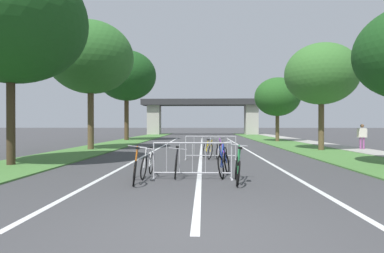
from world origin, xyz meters
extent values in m
plane|color=#3D3D3F|center=(0.00, 0.00, 0.00)|extent=(300.00, 300.00, 0.00)
cube|color=#477A38|center=(-6.74, 22.15, 0.03)|extent=(3.28, 54.14, 0.05)
cube|color=#477A38|center=(6.74, 22.15, 0.03)|extent=(3.28, 54.14, 0.05)
cube|color=#9E9B93|center=(9.29, 22.15, 0.04)|extent=(1.83, 54.14, 0.08)
cube|color=silver|center=(0.00, 15.66, 0.00)|extent=(0.14, 31.32, 0.01)
cube|color=silver|center=(2.81, 15.66, 0.00)|extent=(0.14, 31.32, 0.01)
cube|color=silver|center=(-2.81, 15.66, 0.00)|extent=(0.14, 31.32, 0.01)
cube|color=#2D2D30|center=(0.00, 44.74, 5.00)|extent=(18.65, 3.84, 0.90)
cube|color=#ADA89E|center=(-7.55, 44.74, 2.28)|extent=(1.89, 2.40, 4.55)
cube|color=#ADA89E|center=(7.55, 44.74, 2.28)|extent=(1.89, 2.40, 4.55)
cylinder|color=#3D2D1E|center=(-7.10, 7.23, 1.69)|extent=(0.30, 0.30, 3.39)
ellipsoid|color=#194719|center=(-7.10, 7.23, 5.49)|extent=(5.60, 5.60, 4.76)
cylinder|color=brown|center=(-6.75, 14.67, 1.85)|extent=(0.37, 0.37, 3.70)
ellipsoid|color=#2D6628|center=(-6.75, 14.67, 5.65)|extent=(5.18, 5.18, 4.41)
cylinder|color=#4C3823|center=(-7.39, 26.27, 2.09)|extent=(0.43, 0.43, 4.19)
ellipsoid|color=#194719|center=(-7.39, 26.27, 6.35)|extent=(5.78, 5.78, 4.91)
cylinder|color=brown|center=(7.13, 14.63, 1.48)|extent=(0.33, 0.33, 2.96)
ellipsoid|color=#38702D|center=(7.13, 14.63, 4.56)|extent=(4.26, 4.26, 3.62)
cylinder|color=brown|center=(6.85, 24.49, 1.27)|extent=(0.33, 0.33, 2.54)
ellipsoid|color=#23561E|center=(6.85, 24.49, 4.08)|extent=(4.11, 4.11, 3.49)
cylinder|color=#ADADB2|center=(-1.30, 4.61, 0.53)|extent=(0.04, 0.04, 1.05)
cube|color=#ADADB2|center=(-1.30, 4.61, 0.01)|extent=(0.06, 0.44, 0.03)
cylinder|color=#ADADB2|center=(0.92, 4.59, 0.53)|extent=(0.04, 0.04, 1.05)
cube|color=#ADADB2|center=(0.92, 4.59, 0.01)|extent=(0.06, 0.44, 0.03)
cylinder|color=#ADADB2|center=(-0.19, 4.60, 1.03)|extent=(2.22, 0.06, 0.04)
cylinder|color=#ADADB2|center=(-0.19, 4.60, 0.18)|extent=(2.22, 0.06, 0.04)
cylinder|color=#ADADB2|center=(-0.93, 4.60, 0.61)|extent=(0.02, 0.02, 0.87)
cylinder|color=#ADADB2|center=(-0.56, 4.60, 0.61)|extent=(0.02, 0.02, 0.87)
cylinder|color=#ADADB2|center=(-0.19, 4.60, 0.61)|extent=(0.02, 0.02, 0.87)
cylinder|color=#ADADB2|center=(0.18, 4.60, 0.61)|extent=(0.02, 0.02, 0.87)
cylinder|color=#ADADB2|center=(0.55, 4.59, 0.61)|extent=(0.02, 0.02, 0.87)
cylinder|color=#ADADB2|center=(-0.66, 9.63, 0.53)|extent=(0.04, 0.04, 1.05)
cube|color=#ADADB2|center=(-0.66, 9.63, 0.01)|extent=(0.06, 0.44, 0.03)
cylinder|color=#ADADB2|center=(1.56, 9.62, 0.53)|extent=(0.04, 0.04, 1.05)
cube|color=#ADADB2|center=(1.56, 9.62, 0.01)|extent=(0.06, 0.44, 0.03)
cylinder|color=#ADADB2|center=(0.45, 9.62, 1.03)|extent=(2.22, 0.05, 0.04)
cylinder|color=#ADADB2|center=(0.45, 9.62, 0.18)|extent=(2.22, 0.05, 0.04)
cylinder|color=#ADADB2|center=(-0.29, 9.63, 0.61)|extent=(0.02, 0.02, 0.87)
cylinder|color=#ADADB2|center=(0.08, 9.63, 0.61)|extent=(0.02, 0.02, 0.87)
cylinder|color=#ADADB2|center=(0.45, 9.62, 0.61)|extent=(0.02, 0.02, 0.87)
cylinder|color=#ADADB2|center=(0.82, 9.62, 0.61)|extent=(0.02, 0.02, 0.87)
cylinder|color=#ADADB2|center=(1.19, 9.62, 0.61)|extent=(0.02, 0.02, 0.87)
torus|color=black|center=(-1.50, 5.52, 0.33)|extent=(0.14, 0.67, 0.67)
torus|color=black|center=(-1.55, 4.45, 0.33)|extent=(0.14, 0.67, 0.67)
cylinder|color=silver|center=(-1.50, 5.01, 0.61)|extent=(0.05, 1.04, 0.58)
cylinder|color=silver|center=(-1.49, 5.21, 0.57)|extent=(0.12, 0.12, 0.57)
cylinder|color=silver|center=(-1.51, 5.35, 0.31)|extent=(0.05, 0.35, 0.08)
cylinder|color=silver|center=(-1.52, 4.47, 0.61)|extent=(0.11, 0.09, 0.55)
cube|color=black|center=(-1.46, 5.25, 0.85)|extent=(0.12, 0.24, 0.06)
cylinder|color=#99999E|center=(-1.49, 4.49, 0.88)|extent=(0.46, 0.05, 0.08)
torus|color=black|center=(0.99, 3.55, 0.33)|extent=(0.16, 0.66, 0.66)
torus|color=black|center=(1.06, 4.60, 0.33)|extent=(0.16, 0.66, 0.66)
cylinder|color=#1E7238|center=(1.06, 4.05, 0.65)|extent=(0.18, 1.03, 0.68)
cylinder|color=#1E7238|center=(1.04, 3.85, 0.61)|extent=(0.11, 0.13, 0.68)
cylinder|color=#1E7238|center=(1.00, 3.72, 0.30)|extent=(0.05, 0.34, 0.08)
cylinder|color=#1E7238|center=(1.09, 4.57, 0.65)|extent=(0.11, 0.10, 0.65)
cube|color=black|center=(1.07, 3.81, 0.95)|extent=(0.12, 0.25, 0.06)
cylinder|color=#99999E|center=(1.12, 4.55, 0.97)|extent=(0.48, 0.06, 0.08)
torus|color=black|center=(-0.75, 5.58, 0.31)|extent=(0.16, 0.63, 0.62)
torus|color=black|center=(-0.66, 4.57, 0.31)|extent=(0.16, 0.63, 0.62)
cylinder|color=black|center=(-0.68, 5.10, 0.59)|extent=(0.19, 0.97, 0.58)
cylinder|color=black|center=(-0.70, 5.29, 0.57)|extent=(0.10, 0.13, 0.61)
cylinder|color=black|center=(-0.74, 5.42, 0.29)|extent=(0.05, 0.33, 0.07)
cylinder|color=black|center=(-0.64, 4.60, 0.59)|extent=(0.10, 0.10, 0.55)
cube|color=black|center=(-0.67, 5.33, 0.87)|extent=(0.13, 0.25, 0.06)
cylinder|color=#99999E|center=(-0.61, 4.63, 0.86)|extent=(0.52, 0.08, 0.08)
torus|color=black|center=(0.20, 10.72, 0.35)|extent=(0.32, 0.72, 0.69)
torus|color=black|center=(0.42, 9.66, 0.35)|extent=(0.32, 0.72, 0.69)
cylinder|color=gold|center=(0.36, 10.22, 0.61)|extent=(0.37, 1.02, 0.56)
cylinder|color=gold|center=(0.31, 10.43, 0.57)|extent=(0.14, 0.15, 0.56)
cylinder|color=gold|center=(0.23, 10.55, 0.32)|extent=(0.09, 0.35, 0.08)
cylinder|color=gold|center=(0.47, 9.69, 0.61)|extent=(0.14, 0.12, 0.54)
cube|color=black|center=(0.35, 10.48, 0.85)|extent=(0.16, 0.26, 0.07)
cylinder|color=#99999E|center=(0.52, 9.73, 0.88)|extent=(0.52, 0.14, 0.13)
torus|color=black|center=(-1.61, 3.50, 0.32)|extent=(0.25, 0.66, 0.65)
torus|color=black|center=(-1.84, 4.58, 0.32)|extent=(0.25, 0.66, 0.65)
cylinder|color=orange|center=(-1.68, 4.02, 0.62)|extent=(0.19, 1.06, 0.64)
cylinder|color=orange|center=(-1.64, 3.82, 0.61)|extent=(0.14, 0.11, 0.67)
cylinder|color=orange|center=(-1.65, 3.68, 0.30)|extent=(0.11, 0.35, 0.08)
cylinder|color=orange|center=(-1.80, 4.56, 0.62)|extent=(0.12, 0.08, 0.61)
cube|color=black|center=(-1.59, 3.79, 0.94)|extent=(0.15, 0.26, 0.06)
cylinder|color=#99999E|center=(-1.76, 4.54, 0.92)|extent=(0.52, 0.14, 0.09)
torus|color=black|center=(0.99, 8.64, 0.32)|extent=(0.22, 0.64, 0.63)
torus|color=black|center=(0.78, 9.68, 0.32)|extent=(0.22, 0.64, 0.63)
cylinder|color=#662884|center=(0.92, 9.14, 0.63)|extent=(0.19, 1.03, 0.67)
cylinder|color=#662884|center=(0.95, 8.94, 0.53)|extent=(0.11, 0.11, 0.53)
cylinder|color=#662884|center=(0.96, 8.81, 0.29)|extent=(0.10, 0.34, 0.08)
cylinder|color=#662884|center=(0.81, 9.66, 0.63)|extent=(0.11, 0.08, 0.64)
cube|color=black|center=(0.98, 8.91, 0.80)|extent=(0.15, 0.26, 0.06)
cylinder|color=#99999E|center=(0.84, 9.64, 0.95)|extent=(0.46, 0.12, 0.07)
torus|color=black|center=(0.62, 4.65, 0.34)|extent=(0.31, 0.70, 0.68)
torus|color=black|center=(0.86, 5.62, 0.34)|extent=(0.31, 0.70, 0.68)
cylinder|color=#1E389E|center=(0.68, 5.12, 0.66)|extent=(0.17, 0.97, 0.67)
cylinder|color=#1E389E|center=(0.64, 4.93, 0.62)|extent=(0.17, 0.09, 0.67)
cylinder|color=#1E389E|center=(0.66, 4.80, 0.32)|extent=(0.11, 0.32, 0.08)
cylinder|color=#1E389E|center=(0.80, 5.61, 0.66)|extent=(0.15, 0.06, 0.64)
cube|color=black|center=(0.58, 4.91, 0.96)|extent=(0.16, 0.26, 0.07)
cylinder|color=#99999E|center=(0.74, 5.59, 0.98)|extent=(0.54, 0.16, 0.12)
cylinder|color=#994C8C|center=(9.78, 14.98, 0.39)|extent=(0.11, 0.11, 0.79)
cylinder|color=#994C8C|center=(9.62, 15.01, 0.39)|extent=(0.11, 0.11, 0.79)
cube|color=beige|center=(9.70, 15.00, 1.06)|extent=(0.47, 0.35, 0.56)
cylinder|color=beige|center=(9.94, 14.94, 1.04)|extent=(0.09, 0.09, 0.50)
cylinder|color=beige|center=(9.46, 15.05, 1.04)|extent=(0.09, 0.09, 0.50)
sphere|color=brown|center=(9.70, 15.00, 1.48)|extent=(0.21, 0.21, 0.21)
camera|label=1|loc=(0.11, -4.35, 1.55)|focal=29.51mm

